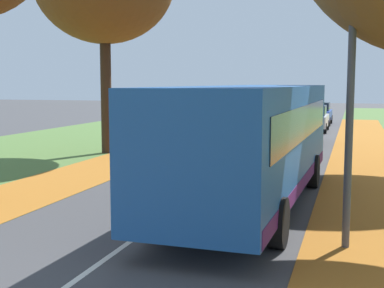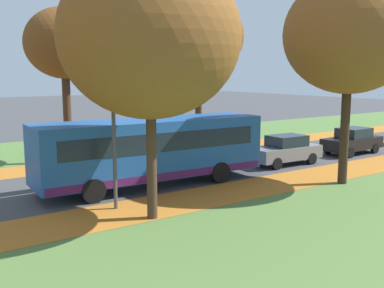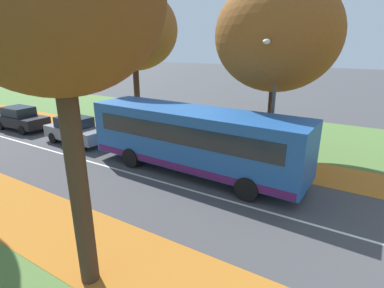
{
  "view_description": "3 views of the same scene",
  "coord_description": "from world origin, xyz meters",
  "px_view_note": "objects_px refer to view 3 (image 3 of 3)",
  "views": [
    {
      "loc": [
        4.06,
        -2.02,
        3.07
      ],
      "look_at": [
        -0.24,
        12.21,
        1.35
      ],
      "focal_mm": 50.0,
      "sensor_mm": 36.0,
      "label": 1
    },
    {
      "loc": [
        18.93,
        1.31,
        5.01
      ],
      "look_at": [
        1.58,
        13.2,
        1.67
      ],
      "focal_mm": 42.0,
      "sensor_mm": 36.0,
      "label": 2
    },
    {
      "loc": [
        -9.5,
        4.18,
        5.71
      ],
      "look_at": [
        2.01,
        11.23,
        1.25
      ],
      "focal_mm": 28.0,
      "sensor_mm": 36.0,
      "label": 3
    }
  ],
  "objects_px": {
    "streetlamp_right": "(272,92)",
    "car_black_following": "(21,118)",
    "tree_right_mid": "(133,30)",
    "car_grey_lead": "(76,130)",
    "tree_right_near": "(277,35)",
    "bus": "(194,137)"
  },
  "relations": [
    {
      "from": "streetlamp_right",
      "to": "car_black_following",
      "type": "bearing_deg",
      "value": 96.44
    },
    {
      "from": "tree_right_mid",
      "to": "car_black_following",
      "type": "height_order",
      "value": "tree_right_mid"
    },
    {
      "from": "streetlamp_right",
      "to": "car_grey_lead",
      "type": "height_order",
      "value": "streetlamp_right"
    },
    {
      "from": "tree_right_mid",
      "to": "car_grey_lead",
      "type": "height_order",
      "value": "tree_right_mid"
    },
    {
      "from": "tree_right_mid",
      "to": "car_black_following",
      "type": "distance_m",
      "value": 10.13
    },
    {
      "from": "tree_right_near",
      "to": "tree_right_mid",
      "type": "bearing_deg",
      "value": 86.75
    },
    {
      "from": "car_black_following",
      "to": "car_grey_lead",
      "type": "bearing_deg",
      "value": -90.03
    },
    {
      "from": "tree_right_mid",
      "to": "car_black_following",
      "type": "bearing_deg",
      "value": 123.26
    },
    {
      "from": "tree_right_mid",
      "to": "bus",
      "type": "distance_m",
      "value": 9.99
    },
    {
      "from": "tree_right_near",
      "to": "car_grey_lead",
      "type": "bearing_deg",
      "value": 110.58
    },
    {
      "from": "tree_right_near",
      "to": "streetlamp_right",
      "type": "distance_m",
      "value": 3.24
    },
    {
      "from": "tree_right_mid",
      "to": "streetlamp_right",
      "type": "relative_size",
      "value": 1.55
    },
    {
      "from": "tree_right_mid",
      "to": "bus",
      "type": "relative_size",
      "value": 0.89
    },
    {
      "from": "bus",
      "to": "car_grey_lead",
      "type": "xyz_separation_m",
      "value": [
        0.02,
        8.36,
        -0.89
      ]
    },
    {
      "from": "streetlamp_right",
      "to": "tree_right_near",
      "type": "bearing_deg",
      "value": 15.93
    },
    {
      "from": "tree_right_near",
      "to": "car_grey_lead",
      "type": "relative_size",
      "value": 2.09
    },
    {
      "from": "tree_right_near",
      "to": "bus",
      "type": "distance_m",
      "value": 6.42
    },
    {
      "from": "tree_right_mid",
      "to": "streetlamp_right",
      "type": "height_order",
      "value": "tree_right_mid"
    },
    {
      "from": "car_grey_lead",
      "to": "car_black_following",
      "type": "relative_size",
      "value": 1.0
    },
    {
      "from": "bus",
      "to": "tree_right_near",
      "type": "bearing_deg",
      "value": -29.56
    },
    {
      "from": "streetlamp_right",
      "to": "car_grey_lead",
      "type": "xyz_separation_m",
      "value": [
        -1.94,
        11.22,
        -2.92
      ]
    },
    {
      "from": "tree_right_mid",
      "to": "streetlamp_right",
      "type": "bearing_deg",
      "value": -104.25
    }
  ]
}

